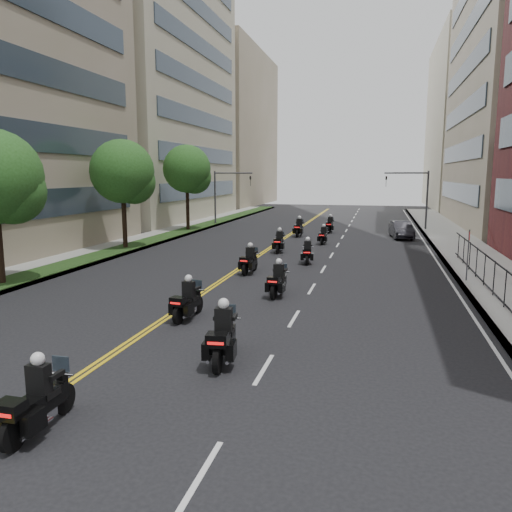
% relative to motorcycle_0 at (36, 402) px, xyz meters
% --- Properties ---
extents(ground, '(160.00, 160.00, 0.00)m').
position_rel_motorcycle_0_xyz_m(ground, '(0.59, -0.57, -0.67)').
color(ground, black).
rests_on(ground, ground).
extents(sidewalk_right, '(4.00, 90.00, 0.15)m').
position_rel_motorcycle_0_xyz_m(sidewalk_right, '(12.59, 24.43, -0.59)').
color(sidewalk_right, gray).
rests_on(sidewalk_right, ground).
extents(sidewalk_left, '(4.00, 90.00, 0.15)m').
position_rel_motorcycle_0_xyz_m(sidewalk_left, '(-11.41, 24.43, -0.59)').
color(sidewalk_left, gray).
rests_on(sidewalk_left, ground).
extents(grass_strip, '(2.00, 90.00, 0.04)m').
position_rel_motorcycle_0_xyz_m(grass_strip, '(-10.61, 24.43, -0.50)').
color(grass_strip, '#183714').
rests_on(grass_strip, sidewalk_left).
extents(building_right_far, '(15.00, 28.00, 26.00)m').
position_rel_motorcycle_0_xyz_m(building_right_far, '(22.09, 77.43, 12.33)').
color(building_right_far, '#ADA78B').
rests_on(building_right_far, ground).
extents(building_left_mid, '(16.11, 28.00, 34.00)m').
position_rel_motorcycle_0_xyz_m(building_left_mid, '(-21.39, 47.43, 16.33)').
color(building_left_mid, '#ADA78B').
rests_on(building_left_mid, ground).
extents(building_left_far, '(16.00, 28.00, 26.00)m').
position_rel_motorcycle_0_xyz_m(building_left_far, '(-21.41, 77.43, 12.33)').
color(building_left_far, gray).
rests_on(building_left_far, ground).
extents(iron_fence, '(0.05, 28.00, 1.50)m').
position_rel_motorcycle_0_xyz_m(iron_fence, '(11.59, 11.43, 0.23)').
color(iron_fence, black).
rests_on(iron_fence, sidewalk_right).
extents(street_trees, '(4.40, 38.40, 7.98)m').
position_rel_motorcycle_0_xyz_m(street_trees, '(-10.46, 18.03, 4.46)').
color(street_trees, black).
rests_on(street_trees, ground).
extents(traffic_signal_right, '(4.09, 0.20, 5.60)m').
position_rel_motorcycle_0_xyz_m(traffic_signal_right, '(10.13, 41.43, 3.03)').
color(traffic_signal_right, '#3F3F44').
rests_on(traffic_signal_right, ground).
extents(traffic_signal_left, '(4.09, 0.20, 5.60)m').
position_rel_motorcycle_0_xyz_m(traffic_signal_left, '(-8.95, 41.43, 3.03)').
color(traffic_signal_left, '#3F3F44').
rests_on(traffic_signal_left, ground).
extents(motorcycle_0, '(0.53, 2.30, 1.70)m').
position_rel_motorcycle_0_xyz_m(motorcycle_0, '(0.00, 0.00, 0.00)').
color(motorcycle_0, black).
rests_on(motorcycle_0, ground).
extents(motorcycle_1, '(0.73, 2.50, 1.85)m').
position_rel_motorcycle_0_xyz_m(motorcycle_1, '(2.55, 4.64, 0.06)').
color(motorcycle_1, black).
rests_on(motorcycle_1, ground).
extents(motorcycle_2, '(0.62, 2.23, 1.65)m').
position_rel_motorcycle_0_xyz_m(motorcycle_2, '(-0.03, 8.46, -0.02)').
color(motorcycle_2, black).
rests_on(motorcycle_2, ground).
extents(motorcycle_3, '(0.56, 2.24, 1.65)m').
position_rel_motorcycle_0_xyz_m(motorcycle_3, '(2.52, 12.72, -0.02)').
color(motorcycle_3, black).
rests_on(motorcycle_3, ground).
extents(motorcycle_4, '(0.59, 2.25, 1.66)m').
position_rel_motorcycle_0_xyz_m(motorcycle_4, '(0.03, 17.34, -0.02)').
color(motorcycle_4, black).
rests_on(motorcycle_4, ground).
extents(motorcycle_5, '(0.59, 2.15, 1.58)m').
position_rel_motorcycle_0_xyz_m(motorcycle_5, '(2.64, 21.11, -0.04)').
color(motorcycle_5, black).
rests_on(motorcycle_5, ground).
extents(motorcycle_6, '(0.54, 2.29, 1.69)m').
position_rel_motorcycle_0_xyz_m(motorcycle_6, '(0.18, 24.93, -0.00)').
color(motorcycle_6, black).
rests_on(motorcycle_6, ground).
extents(motorcycle_7, '(0.51, 2.07, 1.53)m').
position_rel_motorcycle_0_xyz_m(motorcycle_7, '(2.66, 29.75, -0.07)').
color(motorcycle_7, black).
rests_on(motorcycle_7, ground).
extents(motorcycle_8, '(0.56, 2.41, 1.78)m').
position_rel_motorcycle_0_xyz_m(motorcycle_8, '(0.12, 33.92, 0.03)').
color(motorcycle_8, black).
rests_on(motorcycle_8, ground).
extents(motorcycle_9, '(0.55, 2.28, 1.68)m').
position_rel_motorcycle_0_xyz_m(motorcycle_9, '(2.43, 37.43, -0.00)').
color(motorcycle_9, black).
rests_on(motorcycle_9, ground).
extents(parked_sedan, '(2.06, 4.50, 1.43)m').
position_rel_motorcycle_0_xyz_m(parked_sedan, '(8.59, 34.79, 0.05)').
color(parked_sedan, black).
rests_on(parked_sedan, ground).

